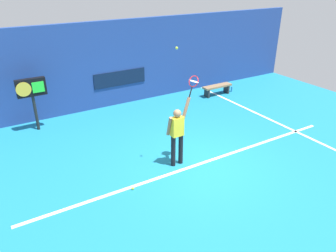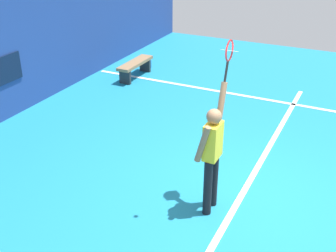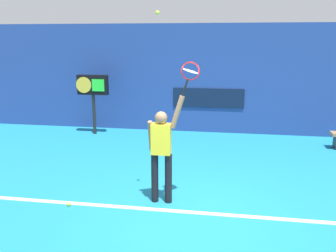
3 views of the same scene
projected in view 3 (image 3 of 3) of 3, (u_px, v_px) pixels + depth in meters
The scene contains 9 objects.
ground_plane at pixel (189, 214), 6.16m from camera, with size 18.00×18.00×0.00m, color teal.
back_wall at pixel (209, 79), 11.22m from camera, with size 18.00×0.20×3.36m, color navy.
sponsor_banner_center at pixel (208, 98), 11.24m from camera, with size 2.20×0.03×0.60m, color #0C1933.
court_baseline at pixel (189, 212), 6.21m from camera, with size 10.00×0.10×0.01m, color white.
tennis_player at pixel (162, 149), 6.40m from camera, with size 0.66×0.31×1.98m.
tennis_racket at pixel (190, 73), 6.00m from camera, with size 0.39×0.27×0.63m.
tennis_ball at pixel (157, 13), 5.84m from camera, with size 0.07×0.07×0.07m, color #CCE033.
scoreboard_clock at pixel (93, 88), 10.97m from camera, with size 0.96×0.20×1.84m.
spare_ball at pixel (69, 204), 6.44m from camera, with size 0.07×0.07×0.07m, color #CCE033.
Camera 3 is at (0.55, -5.61, 2.93)m, focal length 38.57 mm.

